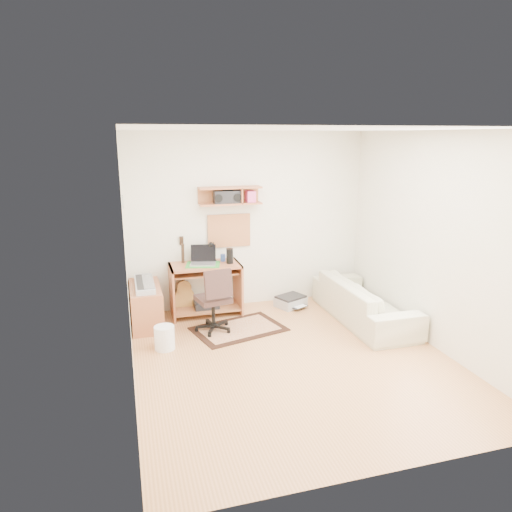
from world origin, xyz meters
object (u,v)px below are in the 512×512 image
object	(u,v)px
desk	(206,289)
sofa	(364,295)
printer	(291,301)
task_chair	(213,299)
cabinet	(146,306)

from	to	relation	value
desk	sofa	world-z (taller)	sofa
desk	printer	bearing A→B (deg)	-2.26
task_chair	printer	world-z (taller)	task_chair
printer	sofa	distance (m)	1.17
task_chair	cabinet	bearing A→B (deg)	139.40
printer	desk	bearing A→B (deg)	153.34
task_chair	sofa	bearing A→B (deg)	-17.03
cabinet	desk	bearing A→B (deg)	11.45
desk	task_chair	xyz separation A→B (m)	(-0.02, -0.65, 0.08)
cabinet	sofa	xyz separation A→B (m)	(2.96, -0.67, 0.10)
sofa	task_chair	bearing A→B (deg)	84.55
task_chair	desk	bearing A→B (deg)	77.08
cabinet	sofa	bearing A→B (deg)	-12.80
printer	sofa	world-z (taller)	sofa
desk	task_chair	size ratio (longest dim) A/B	1.11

